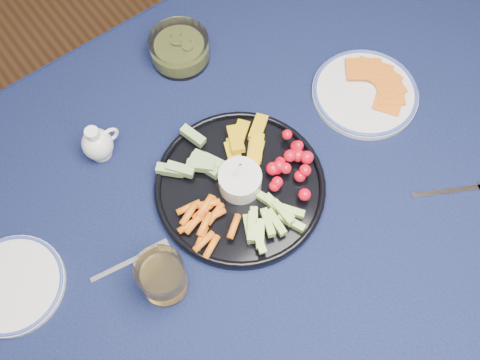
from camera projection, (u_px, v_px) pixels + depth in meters
dining_table at (233, 242)px, 1.05m from camera, size 1.67×1.07×0.75m
crudite_platter at (239, 184)px, 0.99m from camera, size 0.32×0.32×0.10m
creamer_pitcher at (98, 144)px, 1.01m from camera, size 0.08×0.06×0.08m
pickle_bowl at (180, 50)px, 1.12m from camera, size 0.12×0.12×0.06m
cheese_plate at (365, 92)px, 1.09m from camera, size 0.22×0.22×0.03m
juice_tumbler at (163, 278)px, 0.89m from camera, size 0.08×0.08×0.10m
fork_left at (137, 258)px, 0.95m from camera, size 0.15×0.04×0.00m
fork_right at (461, 190)px, 1.01m from camera, size 0.15×0.09×0.00m
side_plate_extra at (13, 285)px, 0.92m from camera, size 0.18×0.18×0.01m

